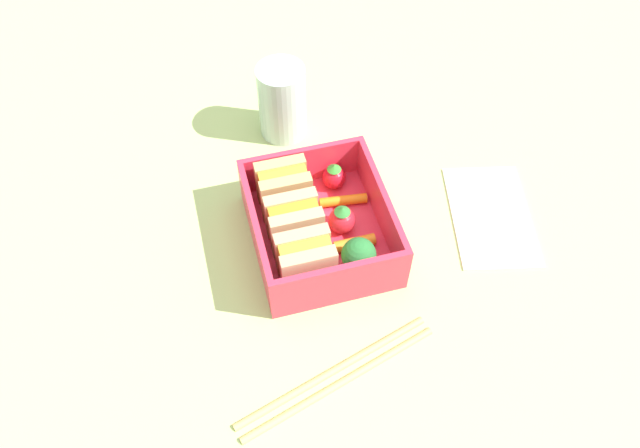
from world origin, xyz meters
TOP-DOWN VIEW (x-y plane):
  - ground_plane at (0.00, 0.00)cm, footprint 120.00×120.00cm
  - bento_tray at (0.00, 0.00)cm, footprint 15.18×13.25cm
  - bento_rim at (0.00, 0.00)cm, footprint 15.18×13.25cm
  - sandwich_left at (-4.46, 2.58)cm, footprint 3.75×5.15cm
  - sandwich_center_left at (0.00, 2.58)cm, footprint 3.75×5.15cm
  - sandwich_center at (4.46, 2.58)cm, footprint 3.75×5.15cm
  - broccoli_floret at (-5.09, -2.36)cm, footprint 3.31×3.31cm
  - carrot_stick_left at (-2.50, -2.83)cm, footprint 1.20×4.12cm
  - strawberry_left at (-0.12, -2.25)cm, footprint 2.68×2.68cm
  - carrot_stick_far_left at (3.01, -3.29)cm, footprint 1.60×5.00cm
  - strawberry_far_left at (5.72, -3.05)cm, footprint 2.47×2.47cm
  - chopstick_pair at (-14.62, 2.40)cm, footprint 7.35×19.25cm
  - drinking_glass at (16.27, 0.35)cm, footprint 5.34×5.34cm
  - folded_napkin at (-1.71, -18.04)cm, footprint 14.71×10.82cm

SIDE VIEW (x-z plane):
  - ground_plane at x=0.00cm, z-range -2.00..0.00cm
  - folded_napkin at x=-1.71cm, z-range 0.00..0.40cm
  - chopstick_pair at x=-14.62cm, z-range 0.00..0.70cm
  - bento_tray at x=0.00cm, z-range 0.00..1.20cm
  - carrot_stick_far_left at x=3.01cm, z-range 1.20..2.22cm
  - carrot_stick_left at x=-2.50cm, z-range 1.20..2.39cm
  - strawberry_far_left at x=5.72cm, z-range 1.02..4.09cm
  - strawberry_left at x=-0.12cm, z-range 1.02..4.31cm
  - bento_rim at x=0.00cm, z-range 1.20..5.83cm
  - broccoli_floret at x=-5.09cm, z-range 1.53..5.69cm
  - sandwich_left at x=-4.46cm, z-range 1.20..6.36cm
  - sandwich_center_left at x=0.00cm, z-range 1.20..6.36cm
  - sandwich_center at x=4.46cm, z-range 1.20..6.36cm
  - drinking_glass at x=16.27cm, z-range 0.00..8.83cm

